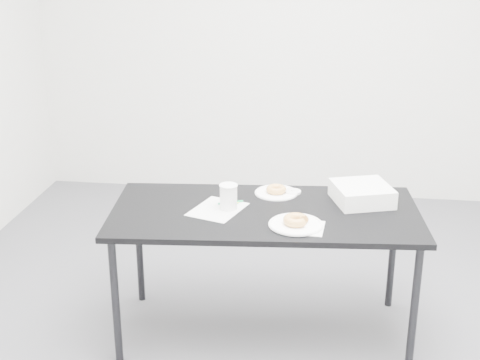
# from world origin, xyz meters

# --- Properties ---
(floor) EXTENTS (4.00, 4.00, 0.00)m
(floor) POSITION_xyz_m (0.00, 0.00, 0.00)
(floor) COLOR #505055
(floor) RESTS_ON ground
(wall_back) EXTENTS (4.00, 0.02, 2.70)m
(wall_back) POSITION_xyz_m (0.00, 2.00, 1.35)
(wall_back) COLOR silver
(wall_back) RESTS_ON floor
(table) EXTENTS (1.58, 0.84, 0.70)m
(table) POSITION_xyz_m (-0.01, -0.06, 0.64)
(table) COLOR black
(table) RESTS_ON floor
(scorecard) EXTENTS (0.30, 0.34, 0.00)m
(scorecard) POSITION_xyz_m (-0.25, -0.08, 0.70)
(scorecard) COLOR silver
(scorecard) RESTS_ON table
(logo_patch) EXTENTS (0.06, 0.06, 0.00)m
(logo_patch) POSITION_xyz_m (-0.17, 0.02, 0.70)
(logo_patch) COLOR green
(logo_patch) RESTS_ON scorecard
(pen) EXTENTS (0.12, 0.06, 0.01)m
(pen) POSITION_xyz_m (-0.19, 0.01, 0.70)
(pen) COLOR #0D9950
(pen) RESTS_ON scorecard
(napkin) EXTENTS (0.19, 0.19, 0.00)m
(napkin) POSITION_xyz_m (0.19, -0.24, 0.70)
(napkin) COLOR silver
(napkin) RESTS_ON table
(plate_near) EXTENTS (0.26, 0.26, 0.01)m
(plate_near) POSITION_xyz_m (0.15, -0.22, 0.70)
(plate_near) COLOR white
(plate_near) RESTS_ON napkin
(donut_near) EXTENTS (0.14, 0.14, 0.04)m
(donut_near) POSITION_xyz_m (0.15, -0.22, 0.73)
(donut_near) COLOR #C9843F
(donut_near) RESTS_ON plate_near
(plate_far) EXTENTS (0.23, 0.23, 0.01)m
(plate_far) POSITION_xyz_m (0.02, 0.18, 0.70)
(plate_far) COLOR white
(plate_far) RESTS_ON table
(donut_far) EXTENTS (0.13, 0.13, 0.04)m
(donut_far) POSITION_xyz_m (0.02, 0.18, 0.72)
(donut_far) COLOR #C9843F
(donut_far) RESTS_ON plate_far
(coffee_cup) EXTENTS (0.09, 0.09, 0.13)m
(coffee_cup) POSITION_xyz_m (-0.19, -0.06, 0.76)
(coffee_cup) COLOR white
(coffee_cup) RESTS_ON table
(cup_lid) EXTENTS (0.09, 0.09, 0.01)m
(cup_lid) POSITION_xyz_m (0.11, 0.20, 0.70)
(cup_lid) COLOR white
(cup_lid) RESTS_ON table
(bakery_box) EXTENTS (0.34, 0.34, 0.09)m
(bakery_box) POSITION_xyz_m (0.47, 0.12, 0.74)
(bakery_box) COLOR white
(bakery_box) RESTS_ON table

